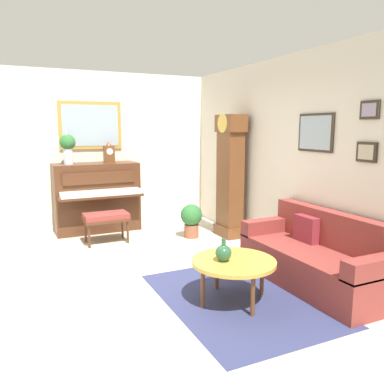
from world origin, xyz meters
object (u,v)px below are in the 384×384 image
at_px(couch, 317,258).
at_px(potted_plant, 191,218).
at_px(grandfather_clock, 230,179).
at_px(flower_vase, 68,146).
at_px(piano_bench, 106,218).
at_px(green_jug, 223,253).
at_px(piano, 97,197).
at_px(coffee_table, 234,263).
at_px(mantel_clock, 109,153).

height_order(couch, potted_plant, couch).
bearing_deg(grandfather_clock, flower_vase, -118.28).
bearing_deg(piano_bench, potted_plant, 78.39).
bearing_deg(green_jug, piano_bench, -166.93).
height_order(piano_bench, grandfather_clock, grandfather_clock).
bearing_deg(piano_bench, flower_vase, -153.19).
distance_m(piano, coffee_table, 3.57).
bearing_deg(mantel_clock, coffee_table, 7.43).
height_order(couch, coffee_table, couch).
xyz_separation_m(couch, mantel_clock, (-3.50, -1.59, 1.06)).
xyz_separation_m(piano_bench, flower_vase, (-0.83, -0.42, 1.11)).
bearing_deg(potted_plant, coffee_table, -14.65).
bearing_deg(flower_vase, mantel_clock, 89.96).
height_order(green_jug, potted_plant, green_jug).
xyz_separation_m(couch, potted_plant, (-2.39, -0.51, 0.01)).
bearing_deg(green_jug, potted_plant, 162.70).
bearing_deg(flower_vase, coffee_table, 18.16).
bearing_deg(piano, grandfather_clock, 56.46).
distance_m(grandfather_clock, green_jug, 2.61).
xyz_separation_m(grandfather_clock, potted_plant, (-0.18, -0.62, -0.64)).
height_order(grandfather_clock, couch, grandfather_clock).
distance_m(mantel_clock, green_jug, 3.59).
bearing_deg(piano, potted_plant, 50.12).
xyz_separation_m(piano_bench, green_jug, (2.65, 0.62, 0.14)).
distance_m(flower_vase, potted_plant, 2.41).
bearing_deg(flower_vase, piano, 90.21).
bearing_deg(mantel_clock, potted_plant, 44.39).
height_order(piano_bench, couch, couch).
distance_m(couch, coffee_table, 1.14).
distance_m(piano, potted_plant, 1.75).
bearing_deg(piano_bench, green_jug, 13.07).
bearing_deg(mantel_clock, couch, 24.48).
bearing_deg(couch, green_jug, -90.73).
bearing_deg(piano_bench, coffee_table, 15.28).
height_order(couch, flower_vase, flower_vase).
bearing_deg(grandfather_clock, green_jug, -31.84).
bearing_deg(coffee_table, green_jug, -99.37).
distance_m(piano_bench, green_jug, 2.73).
bearing_deg(green_jug, mantel_clock, -174.38).
bearing_deg(piano, piano_bench, -2.07).
relative_size(mantel_clock, flower_vase, 0.66).
bearing_deg(flower_vase, green_jug, 16.55).
bearing_deg(flower_vase, piano_bench, 26.81).
relative_size(piano, potted_plant, 2.57).
xyz_separation_m(green_jug, potted_plant, (-2.37, 0.74, -0.22)).
bearing_deg(couch, piano, -152.32).
distance_m(piano, grandfather_clock, 2.36).
bearing_deg(potted_plant, mantel_clock, -135.61).
xyz_separation_m(piano_bench, coffee_table, (2.67, 0.73, 0.02)).
xyz_separation_m(piano_bench, couch, (2.67, 1.86, -0.09)).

